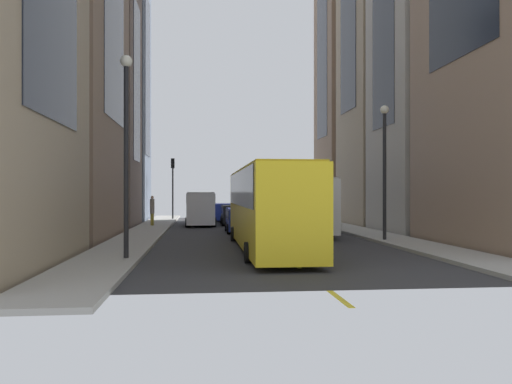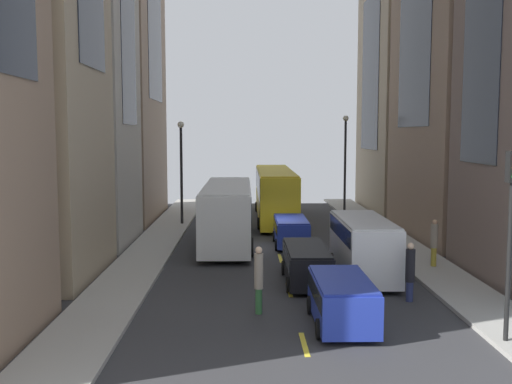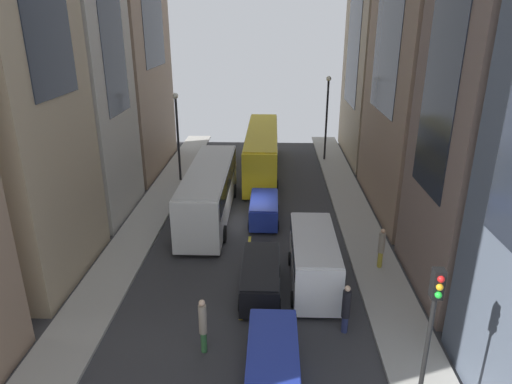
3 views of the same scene
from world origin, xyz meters
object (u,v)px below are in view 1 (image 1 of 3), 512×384
at_px(streetcar_yellow, 267,202).
at_px(pedestrian_crossing_mid, 152,210).
at_px(traffic_light_near_corner, 173,177).
at_px(city_bus_white, 297,201).
at_px(car_blue_0, 223,211).
at_px(car_blue_1, 241,218).
at_px(delivery_van_white, 201,206).
at_px(pedestrian_waiting_curb, 189,209).
at_px(car_black_2, 233,213).
at_px(pedestrian_crossing_near, 254,207).

relative_size(streetcar_yellow, pedestrian_crossing_mid, 6.41).
relative_size(pedestrian_crossing_mid, traffic_light_near_corner, 0.39).
bearing_deg(city_bus_white, car_blue_0, -73.67).
xyz_separation_m(car_blue_1, traffic_light_near_corner, (5.12, -15.41, 3.12)).
distance_m(city_bus_white, traffic_light_near_corner, 18.31).
relative_size(car_blue_0, pedestrian_crossing_mid, 1.86).
height_order(delivery_van_white, car_blue_1, delivery_van_white).
bearing_deg(traffic_light_near_corner, car_blue_0, 157.07).
xyz_separation_m(car_blue_0, pedestrian_crossing_mid, (5.48, 7.79, 0.38)).
bearing_deg(pedestrian_waiting_curb, car_black_2, 30.25).
xyz_separation_m(car_black_2, traffic_light_near_corner, (5.11, -7.32, 3.12)).
bearing_deg(pedestrian_crossing_mid, pedestrian_waiting_curb, -153.53).
bearing_deg(car_blue_1, traffic_light_near_corner, -71.62).
bearing_deg(pedestrian_waiting_curb, car_blue_0, 109.99).
bearing_deg(pedestrian_crossing_near, pedestrian_crossing_mid, 111.99).
bearing_deg(streetcar_yellow, delivery_van_white, -80.38).
distance_m(pedestrian_crossing_near, traffic_light_near_corner, 8.33).
height_order(pedestrian_crossing_near, traffic_light_near_corner, traffic_light_near_corner).
bearing_deg(car_black_2, car_blue_1, 90.10).
distance_m(city_bus_white, car_blue_0, 14.73).
xyz_separation_m(car_blue_0, car_blue_1, (-0.60, 13.50, -0.01)).
distance_m(delivery_van_white, car_blue_1, 7.71).
relative_size(streetcar_yellow, pedestrian_waiting_curb, 6.28).
height_order(delivery_van_white, traffic_light_near_corner, traffic_light_near_corner).
relative_size(delivery_van_white, car_blue_1, 1.44).
bearing_deg(traffic_light_near_corner, car_black_2, 124.90).
bearing_deg(streetcar_yellow, car_blue_1, -87.73).
distance_m(car_black_2, pedestrian_crossing_near, 4.63).
xyz_separation_m(car_black_2, pedestrian_waiting_curb, (3.55, -2.72, 0.26)).
relative_size(car_black_2, pedestrian_waiting_curb, 2.08).
bearing_deg(car_blue_1, pedestrian_crossing_mid, -43.21).
height_order(car_black_2, traffic_light_near_corner, traffic_light_near_corner).
relative_size(pedestrian_waiting_curb, traffic_light_near_corner, 0.40).
bearing_deg(pedestrian_crossing_mid, delivery_van_white, 166.25).
height_order(car_blue_1, car_black_2, car_blue_1).
bearing_deg(car_blue_0, traffic_light_near_corner, -22.93).
xyz_separation_m(streetcar_yellow, pedestrian_crossing_near, (-1.66, -22.26, -0.85)).
height_order(delivery_van_white, pedestrian_crossing_near, delivery_van_white).
height_order(streetcar_yellow, car_blue_1, streetcar_yellow).
height_order(car_blue_0, car_black_2, car_blue_0).
bearing_deg(delivery_van_white, car_blue_1, 109.25).
height_order(car_blue_1, traffic_light_near_corner, traffic_light_near_corner).
distance_m(streetcar_yellow, car_blue_1, 10.12).
xyz_separation_m(car_blue_1, pedestrian_waiting_curb, (3.56, -10.81, 0.26)).
height_order(pedestrian_waiting_curb, pedestrian_crossing_near, pedestrian_crossing_near).
xyz_separation_m(city_bus_white, pedestrian_crossing_mid, (9.61, -6.31, -0.70)).
relative_size(city_bus_white, traffic_light_near_corner, 2.05).
xyz_separation_m(streetcar_yellow, car_blue_0, (1.00, -23.54, -1.20)).
distance_m(delivery_van_white, traffic_light_near_corner, 8.92).
height_order(streetcar_yellow, car_black_2, streetcar_yellow).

